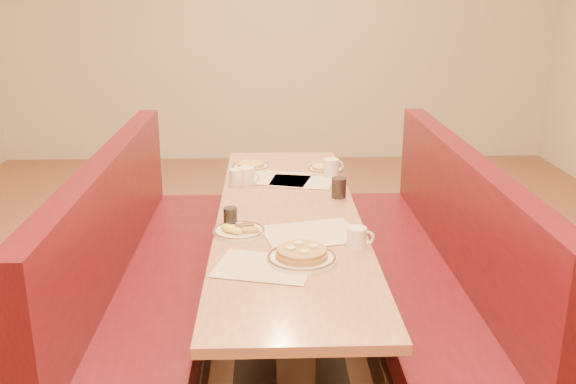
{
  "coord_description": "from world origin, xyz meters",
  "views": [
    {
      "loc": [
        -0.1,
        -3.02,
        1.82
      ],
      "look_at": [
        0.0,
        0.04,
        0.85
      ],
      "focal_mm": 40.0,
      "sensor_mm": 36.0,
      "label": 1
    }
  ],
  "objects_px": {
    "coffee_mug_b": "(247,176)",
    "coffee_mug_d": "(237,177)",
    "soda_tumbler_mid": "(339,188)",
    "diner_table": "(288,282)",
    "pancake_plate": "(302,256)",
    "eggs_plate": "(239,230)",
    "booth_left": "(146,286)",
    "soda_tumbler_near": "(230,217)",
    "booth_right": "(428,282)",
    "coffee_mug_c": "(332,167)",
    "coffee_mug_a": "(357,237)"
  },
  "relations": [
    {
      "from": "coffee_mug_c",
      "to": "soda_tumbler_mid",
      "type": "xyz_separation_m",
      "value": [
        -0.0,
        -0.43,
        0.0
      ]
    },
    {
      "from": "pancake_plate",
      "to": "booth_right",
      "type": "bearing_deg",
      "value": 39.99
    },
    {
      "from": "booth_left",
      "to": "soda_tumbler_mid",
      "type": "xyz_separation_m",
      "value": [
        1.01,
        0.25,
        0.44
      ]
    },
    {
      "from": "coffee_mug_d",
      "to": "booth_left",
      "type": "bearing_deg",
      "value": -150.0
    },
    {
      "from": "booth_left",
      "to": "coffee_mug_d",
      "type": "distance_m",
      "value": 0.81
    },
    {
      "from": "booth_right",
      "to": "coffee_mug_b",
      "type": "height_order",
      "value": "booth_right"
    },
    {
      "from": "diner_table",
      "to": "pancake_plate",
      "type": "distance_m",
      "value": 0.71
    },
    {
      "from": "coffee_mug_c",
      "to": "soda_tumbler_mid",
      "type": "height_order",
      "value": "soda_tumbler_mid"
    },
    {
      "from": "diner_table",
      "to": "coffee_mug_d",
      "type": "bearing_deg",
      "value": 118.39
    },
    {
      "from": "pancake_plate",
      "to": "eggs_plate",
      "type": "relative_size",
      "value": 1.22
    },
    {
      "from": "coffee_mug_b",
      "to": "coffee_mug_d",
      "type": "xyz_separation_m",
      "value": [
        -0.06,
        -0.0,
        -0.0
      ]
    },
    {
      "from": "booth_left",
      "to": "booth_right",
      "type": "bearing_deg",
      "value": 0.0
    },
    {
      "from": "coffee_mug_b",
      "to": "soda_tumbler_near",
      "type": "relative_size",
      "value": 1.43
    },
    {
      "from": "diner_table",
      "to": "eggs_plate",
      "type": "bearing_deg",
      "value": -132.1
    },
    {
      "from": "coffee_mug_d",
      "to": "coffee_mug_a",
      "type": "bearing_deg",
      "value": -78.05
    },
    {
      "from": "diner_table",
      "to": "coffee_mug_c",
      "type": "xyz_separation_m",
      "value": [
        0.28,
        0.68,
        0.43
      ]
    },
    {
      "from": "booth_left",
      "to": "booth_right",
      "type": "xyz_separation_m",
      "value": [
        1.46,
        0.0,
        0.0
      ]
    },
    {
      "from": "diner_table",
      "to": "coffee_mug_a",
      "type": "distance_m",
      "value": 0.68
    },
    {
      "from": "coffee_mug_c",
      "to": "coffee_mug_d",
      "type": "height_order",
      "value": "coffee_mug_c"
    },
    {
      "from": "booth_left",
      "to": "coffee_mug_c",
      "type": "distance_m",
      "value": 1.3
    },
    {
      "from": "diner_table",
      "to": "booth_right",
      "type": "bearing_deg",
      "value": 0.0
    },
    {
      "from": "diner_table",
      "to": "eggs_plate",
      "type": "distance_m",
      "value": 0.53
    },
    {
      "from": "coffee_mug_d",
      "to": "pancake_plate",
      "type": "bearing_deg",
      "value": -92.44
    },
    {
      "from": "pancake_plate",
      "to": "soda_tumbler_mid",
      "type": "xyz_separation_m",
      "value": [
        0.24,
        0.84,
        0.03
      ]
    },
    {
      "from": "pancake_plate",
      "to": "soda_tumbler_near",
      "type": "xyz_separation_m",
      "value": [
        -0.32,
        0.43,
        0.02
      ]
    },
    {
      "from": "booth_right",
      "to": "eggs_plate",
      "type": "height_order",
      "value": "booth_right"
    },
    {
      "from": "coffee_mug_b",
      "to": "diner_table",
      "type": "bearing_deg",
      "value": -43.61
    },
    {
      "from": "pancake_plate",
      "to": "coffee_mug_d",
      "type": "relative_size",
      "value": 2.51
    },
    {
      "from": "soda_tumbler_near",
      "to": "coffee_mug_c",
      "type": "bearing_deg",
      "value": 56.13
    },
    {
      "from": "booth_left",
      "to": "pancake_plate",
      "type": "distance_m",
      "value": 1.05
    },
    {
      "from": "eggs_plate",
      "to": "soda_tumbler_mid",
      "type": "xyz_separation_m",
      "value": [
        0.52,
        0.52,
        0.04
      ]
    },
    {
      "from": "booth_right",
      "to": "soda_tumbler_mid",
      "type": "height_order",
      "value": "booth_right"
    },
    {
      "from": "eggs_plate",
      "to": "coffee_mug_c",
      "type": "bearing_deg",
      "value": 61.13
    },
    {
      "from": "eggs_plate",
      "to": "booth_left",
      "type": "bearing_deg",
      "value": 152.01
    },
    {
      "from": "diner_table",
      "to": "booth_left",
      "type": "xyz_separation_m",
      "value": [
        -0.73,
        0.0,
        -0.01
      ]
    },
    {
      "from": "booth_right",
      "to": "soda_tumbler_mid",
      "type": "xyz_separation_m",
      "value": [
        -0.45,
        0.25,
        0.44
      ]
    },
    {
      "from": "soda_tumbler_near",
      "to": "booth_left",
      "type": "bearing_deg",
      "value": 160.84
    },
    {
      "from": "diner_table",
      "to": "coffee_mug_b",
      "type": "relative_size",
      "value": 19.72
    },
    {
      "from": "booth_left",
      "to": "coffee_mug_a",
      "type": "distance_m",
      "value": 1.19
    },
    {
      "from": "pancake_plate",
      "to": "coffee_mug_b",
      "type": "distance_m",
      "value": 1.13
    },
    {
      "from": "coffee_mug_b",
      "to": "soda_tumbler_mid",
      "type": "relative_size",
      "value": 1.16
    },
    {
      "from": "pancake_plate",
      "to": "coffee_mug_b",
      "type": "height_order",
      "value": "coffee_mug_b"
    },
    {
      "from": "booth_left",
      "to": "coffee_mug_b",
      "type": "distance_m",
      "value": 0.85
    },
    {
      "from": "coffee_mug_c",
      "to": "coffee_mug_d",
      "type": "xyz_separation_m",
      "value": [
        -0.56,
        -0.17,
        -0.01
      ]
    },
    {
      "from": "coffee_mug_c",
      "to": "eggs_plate",
      "type": "bearing_deg",
      "value": -139.97
    },
    {
      "from": "soda_tumbler_near",
      "to": "soda_tumbler_mid",
      "type": "height_order",
      "value": "soda_tumbler_mid"
    },
    {
      "from": "coffee_mug_b",
      "to": "soda_tumbler_near",
      "type": "distance_m",
      "value": 0.67
    },
    {
      "from": "diner_table",
      "to": "coffee_mug_c",
      "type": "bearing_deg",
      "value": 67.43
    },
    {
      "from": "coffee_mug_b",
      "to": "coffee_mug_c",
      "type": "bearing_deg",
      "value": 41.87
    },
    {
      "from": "eggs_plate",
      "to": "coffee_mug_d",
      "type": "bearing_deg",
      "value": 92.89
    }
  ]
}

